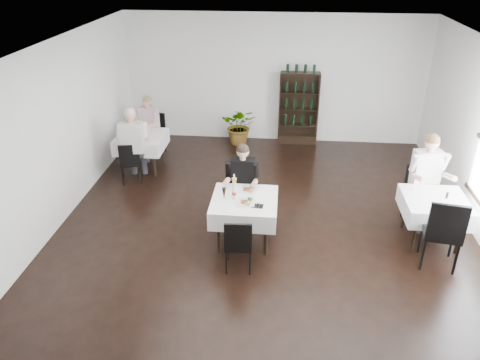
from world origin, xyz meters
name	(u,v)px	position (x,y,z in m)	size (l,w,h in m)	color
room_shell	(265,157)	(0.00, 0.00, 1.50)	(9.00, 9.00, 9.00)	black
wine_shelf	(298,109)	(0.60, 4.31, 0.85)	(0.90, 0.28, 1.75)	black
main_table	(244,207)	(-0.30, 0.00, 0.62)	(1.03, 1.03, 0.77)	black
left_table	(141,142)	(-2.70, 2.50, 0.62)	(0.98, 0.98, 0.77)	black
right_table	(434,207)	(2.70, 0.30, 0.62)	(0.98, 0.98, 0.77)	black
potted_tree	(240,126)	(-0.77, 4.12, 0.46)	(0.82, 0.71, 0.91)	#305F20
main_chair_far	(239,188)	(-0.47, 0.80, 0.54)	(0.53, 0.53, 0.94)	black
main_chair_near	(238,242)	(-0.31, -0.79, 0.50)	(0.41, 0.42, 0.87)	black
left_chair_far	(155,131)	(-2.65, 3.34, 0.54)	(0.51, 0.51, 0.95)	black
left_chair_near	(130,160)	(-2.75, 1.84, 0.50)	(0.50, 0.50, 0.87)	black
right_chair_far	(420,190)	(2.64, 0.96, 0.58)	(0.59, 0.59, 1.01)	black
right_chair_near	(444,230)	(2.63, -0.42, 0.66)	(0.60, 0.61, 1.15)	black
diner_main	(242,179)	(-0.39, 0.55, 0.84)	(0.55, 0.56, 1.45)	#3A3B42
diner_left_far	(147,122)	(-2.73, 3.14, 0.82)	(0.61, 0.65, 1.42)	#3A3B42
diner_left_near	(133,138)	(-2.68, 1.95, 0.92)	(0.63, 0.65, 1.58)	#3A3B42
diner_right_far	(428,174)	(2.68, 0.83, 0.94)	(0.66, 0.69, 1.63)	#3A3B42
plate_far	(250,189)	(-0.24, 0.29, 0.79)	(0.35, 0.35, 0.09)	white
plate_near	(247,202)	(-0.25, -0.12, 0.79)	(0.26, 0.26, 0.08)	white
pilsner_dark	(224,194)	(-0.61, -0.07, 0.88)	(0.06, 0.06, 0.27)	black
pilsner_lager	(234,186)	(-0.48, 0.16, 0.91)	(0.08, 0.08, 0.34)	gold
coke_bottle	(234,192)	(-0.46, 0.01, 0.88)	(0.07, 0.07, 0.27)	silver
napkin_cutlery	(258,206)	(-0.08, -0.20, 0.78)	(0.18, 0.19, 0.02)	black
pepper_mill	(447,195)	(2.87, 0.33, 0.82)	(0.04, 0.04, 0.10)	black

